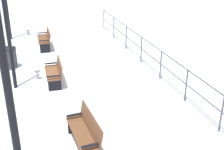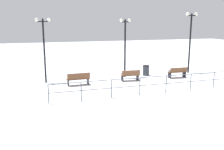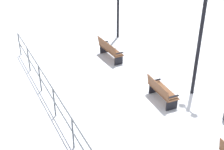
{
  "view_description": "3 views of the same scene",
  "coord_description": "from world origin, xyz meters",
  "px_view_note": "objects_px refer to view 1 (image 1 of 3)",
  "views": [
    {
      "loc": [
        1.19,
        10.37,
        4.92
      ],
      "look_at": [
        -1.82,
        1.29,
        0.61
      ],
      "focal_mm": 49.11,
      "sensor_mm": 36.0,
      "label": 1
    },
    {
      "loc": [
        -17.58,
        7.12,
        4.44
      ],
      "look_at": [
        -2.41,
        2.24,
        1.08
      ],
      "focal_mm": 40.4,
      "sensor_mm": 36.0,
      "label": 2
    },
    {
      "loc": [
        -6.07,
        -7.91,
        6.7
      ],
      "look_at": [
        -1.37,
        1.44,
        0.74
      ],
      "focal_mm": 50.28,
      "sensor_mm": 36.0,
      "label": 3
    }
  ],
  "objects_px": {
    "lamppost_far": "(5,73)",
    "trash_bin": "(10,58)",
    "bench_third": "(85,131)",
    "bench_nearest": "(45,39)",
    "lamppost_middle": "(3,0)",
    "bench_second": "(55,72)"
  },
  "relations": [
    {
      "from": "lamppost_middle",
      "to": "bench_third",
      "type": "bearing_deg",
      "value": 110.87
    },
    {
      "from": "bench_second",
      "to": "bench_third",
      "type": "bearing_deg",
      "value": 95.43
    },
    {
      "from": "lamppost_far",
      "to": "trash_bin",
      "type": "distance_m",
      "value": 8.7
    },
    {
      "from": "bench_second",
      "to": "lamppost_middle",
      "type": "distance_m",
      "value": 3.03
    },
    {
      "from": "bench_nearest",
      "to": "lamppost_middle",
      "type": "height_order",
      "value": "lamppost_middle"
    },
    {
      "from": "bench_second",
      "to": "bench_third",
      "type": "xyz_separation_m",
      "value": [
        -0.15,
        4.04,
        0.04
      ]
    },
    {
      "from": "bench_second",
      "to": "bench_third",
      "type": "distance_m",
      "value": 4.05
    },
    {
      "from": "bench_third",
      "to": "lamppost_middle",
      "type": "height_order",
      "value": "lamppost_middle"
    },
    {
      "from": "bench_second",
      "to": "lamppost_far",
      "type": "distance_m",
      "value": 6.94
    },
    {
      "from": "lamppost_far",
      "to": "trash_bin",
      "type": "xyz_separation_m",
      "value": [
        0.09,
        -8.24,
        -2.77
      ]
    },
    {
      "from": "lamppost_far",
      "to": "trash_bin",
      "type": "bearing_deg",
      "value": -89.37
    },
    {
      "from": "lamppost_far",
      "to": "trash_bin",
      "type": "relative_size",
      "value": 5.47
    },
    {
      "from": "bench_second",
      "to": "trash_bin",
      "type": "bearing_deg",
      "value": -50.1
    },
    {
      "from": "lamppost_middle",
      "to": "trash_bin",
      "type": "bearing_deg",
      "value": -87.34
    },
    {
      "from": "bench_nearest",
      "to": "bench_third",
      "type": "distance_m",
      "value": 8.1
    },
    {
      "from": "bench_third",
      "to": "bench_nearest",
      "type": "bearing_deg",
      "value": -92.69
    },
    {
      "from": "bench_second",
      "to": "bench_third",
      "type": "relative_size",
      "value": 0.89
    },
    {
      "from": "bench_nearest",
      "to": "lamppost_far",
      "type": "relative_size",
      "value": 0.33
    },
    {
      "from": "bench_third",
      "to": "lamppost_far",
      "type": "relative_size",
      "value": 0.35
    },
    {
      "from": "bench_second",
      "to": "lamppost_far",
      "type": "bearing_deg",
      "value": 80.38
    },
    {
      "from": "bench_third",
      "to": "bench_second",
      "type": "bearing_deg",
      "value": -90.6
    },
    {
      "from": "bench_second",
      "to": "lamppost_far",
      "type": "xyz_separation_m",
      "value": [
        1.42,
        6.21,
        2.76
      ]
    }
  ]
}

